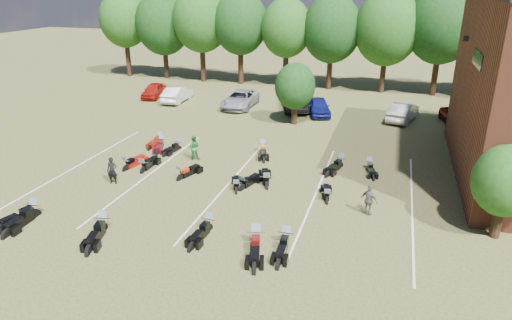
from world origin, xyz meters
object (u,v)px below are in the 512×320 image
at_px(person_grey, 369,200).
at_px(motorcycle_3, 209,231).
at_px(car_4, 319,107).
at_px(motorcycle_14, 162,147).
at_px(person_black, 112,171).
at_px(car_0, 154,90).
at_px(motorcycle_0, 35,216).
at_px(person_green, 194,148).
at_px(motorcycle_7, 127,170).

bearing_deg(person_grey, motorcycle_3, 56.70).
distance_m(car_4, motorcycle_14, 14.59).
xyz_separation_m(person_black, motorcycle_3, (7.26, -3.36, -0.79)).
bearing_deg(motorcycle_3, car_0, 127.48).
bearing_deg(car_0, motorcycle_3, -65.98).
distance_m(car_4, person_black, 19.83).
bearing_deg(motorcycle_3, person_black, 158.72).
relative_size(motorcycle_0, motorcycle_14, 1.14).
height_order(person_black, person_green, person_green).
bearing_deg(car_4, person_grey, -90.07).
distance_m(person_black, person_green, 5.64).
height_order(person_grey, motorcycle_14, person_grey).
bearing_deg(motorcycle_0, motorcycle_14, 97.67).
xyz_separation_m(person_grey, motorcycle_14, (-14.47, 5.92, -0.79)).
height_order(person_green, motorcycle_14, person_green).
bearing_deg(motorcycle_14, car_0, 105.45).
height_order(person_grey, motorcycle_0, person_grey).
relative_size(car_0, person_green, 2.54).
xyz_separation_m(car_0, motorcycle_3, (15.29, -22.72, -0.69)).
xyz_separation_m(person_green, motorcycle_7, (-3.21, -2.90, -0.80)).
bearing_deg(person_grey, car_4, -44.53).
bearing_deg(car_0, person_black, -77.38).
bearing_deg(person_black, car_0, 98.07).
bearing_deg(motorcycle_14, car_4, 36.45).
bearing_deg(person_green, motorcycle_14, -41.27).
xyz_separation_m(person_grey, motorcycle_7, (-14.57, 1.55, -0.79)).
height_order(person_black, motorcycle_0, person_black).
height_order(car_0, person_black, person_black).
bearing_deg(motorcycle_14, motorcycle_0, -111.73).
distance_m(person_grey, motorcycle_3, 7.94).
xyz_separation_m(motorcycle_0, motorcycle_14, (1.22, 10.88, 0.00)).
height_order(motorcycle_7, motorcycle_14, motorcycle_7).
distance_m(person_green, motorcycle_14, 3.53).
bearing_deg(motorcycle_3, person_green, 121.81).
distance_m(car_4, person_green, 14.21).
bearing_deg(car_0, motorcycle_7, -76.16).
bearing_deg(motorcycle_0, motorcycle_3, 21.68).
bearing_deg(person_black, motorcycle_7, 86.53).
distance_m(car_4, motorcycle_7, 18.27).
height_order(car_4, person_grey, person_grey).
bearing_deg(person_black, motorcycle_0, -122.78).
bearing_deg(car_0, car_4, -15.24).
distance_m(motorcycle_3, motorcycle_7, 9.32).
distance_m(person_grey, motorcycle_0, 16.47).
xyz_separation_m(car_0, person_black, (8.04, -19.36, 0.10)).
bearing_deg(person_green, motorcycle_3, 102.32).
height_order(car_0, motorcycle_0, car_0).
bearing_deg(person_green, person_grey, 142.67).
height_order(person_black, motorcycle_3, person_black).
relative_size(car_0, motorcycle_0, 1.68).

